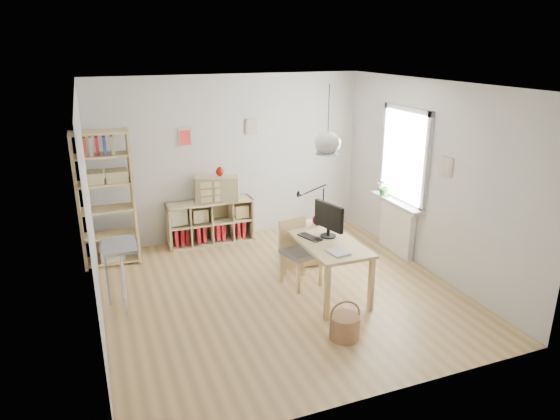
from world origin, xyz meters
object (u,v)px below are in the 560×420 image
object	(u,v)px
storage_chest	(310,249)
monitor	(329,218)
desk	(325,245)
tall_bookshelf	(105,194)
chair	(298,248)
cube_shelf	(209,225)
drawer_chest	(217,189)

from	to	relation	value
storage_chest	monitor	world-z (taller)	monitor
desk	tall_bookshelf	bearing A→B (deg)	142.99
monitor	desk	bearing A→B (deg)	-166.52
chair	storage_chest	bearing A→B (deg)	39.24
desk	tall_bookshelf	size ratio (longest dim) A/B	0.75
desk	monitor	xyz separation A→B (m)	(0.07, 0.03, 0.35)
tall_bookshelf	monitor	size ratio (longest dim) A/B	3.87
desk	storage_chest	xyz separation A→B (m)	(0.24, 0.96, -0.48)
desk	cube_shelf	distance (m)	2.48
cube_shelf	storage_chest	xyz separation A→B (m)	(1.26, -1.27, -0.13)
chair	drawer_chest	size ratio (longest dim) A/B	1.30
cube_shelf	chair	world-z (taller)	chair
monitor	drawer_chest	size ratio (longest dim) A/B	0.74
drawer_chest	storage_chest	bearing A→B (deg)	-28.89
chair	monitor	bearing A→B (deg)	-59.30
cube_shelf	storage_chest	distance (m)	1.79
chair	drawer_chest	world-z (taller)	drawer_chest
tall_bookshelf	drawer_chest	distance (m)	1.75
desk	monitor	world-z (taller)	monitor
storage_chest	monitor	size ratio (longest dim) A/B	1.18
cube_shelf	monitor	distance (m)	2.55
desk	chair	size ratio (longest dim) A/B	1.65
drawer_chest	desk	bearing A→B (deg)	-49.29
drawer_chest	chair	bearing A→B (deg)	-52.00
cube_shelf	monitor	bearing A→B (deg)	-63.64
desk	monitor	size ratio (longest dim) A/B	2.91
tall_bookshelf	desk	bearing A→B (deg)	-37.01
chair	drawer_chest	distance (m)	2.01
tall_bookshelf	drawer_chest	world-z (taller)	tall_bookshelf
cube_shelf	chair	distance (m)	2.07
tall_bookshelf	monitor	world-z (taller)	tall_bookshelf
cube_shelf	chair	bearing A→B (deg)	-67.40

